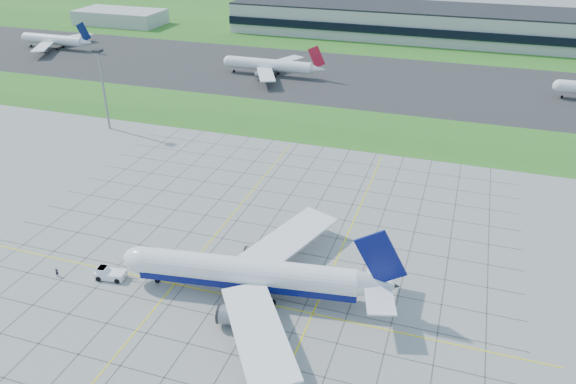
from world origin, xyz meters
name	(u,v)px	position (x,y,z in m)	size (l,w,h in m)	color
ground	(226,288)	(0.00, 0.00, 0.00)	(1400.00, 1400.00, 0.00)	#989892
grass_median	(338,126)	(0.00, 90.00, 0.02)	(700.00, 35.00, 0.04)	#28621C
asphalt_taxiway	(370,80)	(0.00, 145.00, 0.03)	(700.00, 75.00, 0.04)	#383838
grass_far	(407,27)	(0.00, 255.00, 0.02)	(700.00, 145.00, 0.04)	#28621C
apron_markings	(249,257)	(0.43, 11.09, 0.02)	(120.00, 130.00, 0.03)	#474744
terminal	(480,26)	(40.00, 229.87, 7.89)	(260.00, 43.00, 15.80)	#B7B7B2
service_block	(120,17)	(-160.00, 210.00, 4.00)	(50.00, 25.00, 8.00)	#B7B7B2
light_mast	(102,80)	(-70.00, 65.00, 16.18)	(2.50, 2.50, 25.60)	gray
airliner	(250,274)	(5.11, -0.11, 4.64)	(53.73, 54.11, 16.96)	white
pushback_tug	(109,274)	(-23.22, -4.32, 1.07)	(8.75, 3.69, 2.40)	white
crew_near	(57,272)	(-33.42, -7.06, 0.90)	(0.66, 0.43, 1.80)	black
distant_jet_0	(55,40)	(-156.54, 148.03, 4.49)	(38.16, 42.66, 14.08)	white
distant_jet_1	(271,65)	(-40.70, 138.01, 4.49)	(42.21, 42.66, 14.08)	white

